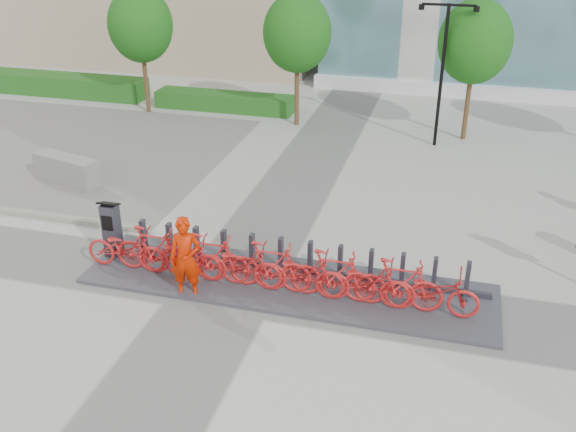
% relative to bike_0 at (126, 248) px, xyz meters
% --- Properties ---
extents(ground, '(120.00, 120.00, 0.00)m').
position_rel_bike_0_xyz_m(ground, '(2.60, 0.05, -0.61)').
color(ground, '#B1B1A6').
extents(gravel_patch, '(14.00, 14.00, 0.00)m').
position_rel_bike_0_xyz_m(gravel_patch, '(-7.40, 7.05, -0.60)').
color(gravel_patch, gray).
rests_on(gravel_patch, ground).
extents(hedge_a, '(10.00, 1.40, 0.90)m').
position_rel_bike_0_xyz_m(hedge_a, '(-11.40, 13.55, -0.16)').
color(hedge_a, '#21631C').
rests_on(hedge_a, ground).
extents(hedge_b, '(6.00, 1.20, 0.70)m').
position_rel_bike_0_xyz_m(hedge_b, '(-2.40, 13.25, -0.26)').
color(hedge_b, '#21631C').
rests_on(hedge_b, ground).
extents(tree_0, '(2.60, 2.60, 5.10)m').
position_rel_bike_0_xyz_m(tree_0, '(-5.40, 12.05, 2.98)').
color(tree_0, brown).
rests_on(tree_0, ground).
extents(tree_1, '(2.60, 2.60, 5.10)m').
position_rel_bike_0_xyz_m(tree_1, '(1.10, 12.05, 2.98)').
color(tree_1, brown).
rests_on(tree_1, ground).
extents(tree_2, '(2.60, 2.60, 5.10)m').
position_rel_bike_0_xyz_m(tree_2, '(7.60, 12.05, 2.98)').
color(tree_2, brown).
rests_on(tree_2, ground).
extents(streetlamp, '(2.00, 0.20, 5.00)m').
position_rel_bike_0_xyz_m(streetlamp, '(6.60, 11.05, 2.52)').
color(streetlamp, black).
rests_on(streetlamp, ground).
extents(dock_pad, '(9.60, 2.40, 0.08)m').
position_rel_bike_0_xyz_m(dock_pad, '(3.90, 0.35, -0.57)').
color(dock_pad, '#3D3C44').
rests_on(dock_pad, ground).
extents(dock_rail_posts, '(8.02, 0.50, 0.85)m').
position_rel_bike_0_xyz_m(dock_rail_posts, '(3.96, 0.82, -0.10)').
color(dock_rail_posts, '#2C2B34').
rests_on(dock_rail_posts, dock_pad).
extents(bike_0, '(2.02, 0.70, 1.06)m').
position_rel_bike_0_xyz_m(bike_0, '(0.00, 0.00, 0.00)').
color(bike_0, red).
rests_on(bike_0, dock_pad).
extents(bike_1, '(1.96, 0.55, 1.18)m').
position_rel_bike_0_xyz_m(bike_1, '(0.72, 0.00, 0.06)').
color(bike_1, red).
rests_on(bike_1, dock_pad).
extents(bike_2, '(2.02, 0.70, 1.06)m').
position_rel_bike_0_xyz_m(bike_2, '(1.44, 0.00, 0.00)').
color(bike_2, red).
rests_on(bike_2, dock_pad).
extents(bike_3, '(1.96, 0.55, 1.18)m').
position_rel_bike_0_xyz_m(bike_3, '(2.16, 0.00, 0.06)').
color(bike_3, red).
rests_on(bike_3, dock_pad).
extents(bike_4, '(2.02, 0.70, 1.06)m').
position_rel_bike_0_xyz_m(bike_4, '(2.88, 0.00, 0.00)').
color(bike_4, red).
rests_on(bike_4, dock_pad).
extents(bike_5, '(1.96, 0.55, 1.18)m').
position_rel_bike_0_xyz_m(bike_5, '(3.60, 0.00, 0.06)').
color(bike_5, red).
rests_on(bike_5, dock_pad).
extents(bike_6, '(2.02, 0.70, 1.06)m').
position_rel_bike_0_xyz_m(bike_6, '(4.32, 0.00, 0.00)').
color(bike_6, red).
rests_on(bike_6, dock_pad).
extents(bike_7, '(1.96, 0.55, 1.18)m').
position_rel_bike_0_xyz_m(bike_7, '(5.04, 0.00, 0.06)').
color(bike_7, red).
rests_on(bike_7, dock_pad).
extents(bike_8, '(2.02, 0.70, 1.06)m').
position_rel_bike_0_xyz_m(bike_8, '(5.76, 0.00, 0.00)').
color(bike_8, red).
rests_on(bike_8, dock_pad).
extents(bike_9, '(1.96, 0.55, 1.18)m').
position_rel_bike_0_xyz_m(bike_9, '(6.48, 0.00, 0.06)').
color(bike_9, red).
rests_on(bike_9, dock_pad).
extents(bike_10, '(2.02, 0.70, 1.06)m').
position_rel_bike_0_xyz_m(bike_10, '(7.20, 0.00, 0.00)').
color(bike_10, red).
rests_on(bike_10, dock_pad).
extents(kiosk, '(0.47, 0.39, 1.49)m').
position_rel_bike_0_xyz_m(kiosk, '(-0.63, 0.51, 0.18)').
color(kiosk, '#2C2B34').
rests_on(kiosk, dock_pad).
extents(worker_red, '(0.78, 0.58, 1.96)m').
position_rel_bike_0_xyz_m(worker_red, '(1.86, -0.66, 0.37)').
color(worker_red, '#C21E00').
rests_on(worker_red, ground).
extents(jersey_barrier, '(2.38, 1.17, 0.89)m').
position_rel_bike_0_xyz_m(jersey_barrier, '(-4.42, 4.39, -0.17)').
color(jersey_barrier, gray).
rests_on(jersey_barrier, ground).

